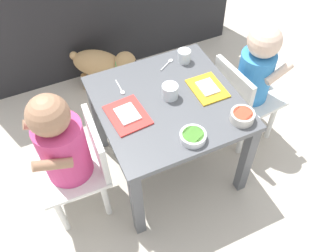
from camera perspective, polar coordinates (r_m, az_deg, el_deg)
The scene contains 13 objects.
ground_plane at distance 1.89m, azimuth 0.00°, elevation -6.07°, with size 7.00×7.00×0.00m, color beige.
dining_table at distance 1.58m, azimuth 0.00°, elevation 2.04°, with size 0.59×0.60×0.47m.
seated_child_left at distance 1.45m, azimuth -16.18°, elevation -3.16°, with size 0.29×0.29×0.71m.
seated_child_right at distance 1.75m, azimuth 13.55°, elevation 8.16°, with size 0.31×0.31×0.69m.
dog at distance 2.18m, azimuth -10.26°, elevation 9.72°, with size 0.37×0.33×0.28m.
food_tray_left at distance 1.46m, azimuth -6.49°, elevation 1.79°, with size 0.16×0.20×0.02m.
food_tray_right at distance 1.57m, azimuth 6.32°, elevation 6.03°, with size 0.14×0.17×0.02m.
water_cup_left at distance 1.51m, azimuth 0.33°, elevation 5.41°, with size 0.07×0.07×0.06m.
water_cup_right at distance 1.70m, azimuth 2.59°, elevation 10.99°, with size 0.06×0.06×0.06m.
cereal_bowl_right_side at distance 1.37m, azimuth 4.12°, elevation -1.60°, with size 0.10×0.10×0.03m.
veggie_bowl_near at distance 1.46m, azimuth 11.77°, elevation 1.56°, with size 0.10×0.10×0.04m.
spoon_by_left_tray at distance 1.58m, azimuth -7.59°, elevation 5.93°, with size 0.02×0.10×0.01m.
spoon_by_right_tray at distance 1.69m, azimuth -0.04°, elevation 9.96°, with size 0.09×0.06×0.01m.
Camera 1 is at (-0.45, -0.96, 1.56)m, focal length 38.19 mm.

